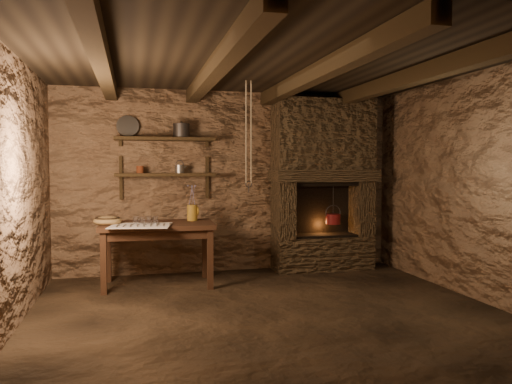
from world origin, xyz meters
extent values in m
plane|color=black|center=(0.00, 0.00, 0.00)|extent=(4.50, 4.50, 0.00)
cube|color=brown|center=(0.00, 2.00, 1.20)|extent=(4.50, 0.04, 2.40)
cube|color=brown|center=(0.00, -2.00, 1.20)|extent=(4.50, 0.04, 2.40)
cube|color=brown|center=(-2.25, 0.00, 1.20)|extent=(0.04, 4.00, 2.40)
cube|color=brown|center=(2.25, 0.00, 1.20)|extent=(0.04, 4.00, 2.40)
cube|color=black|center=(0.00, 0.00, 2.40)|extent=(4.50, 4.00, 0.04)
cube|color=black|center=(-1.50, 0.00, 2.31)|extent=(0.14, 3.95, 0.16)
cube|color=black|center=(-0.50, 0.00, 2.31)|extent=(0.14, 3.95, 0.16)
cube|color=black|center=(0.50, 0.00, 2.31)|extent=(0.14, 3.95, 0.16)
cube|color=black|center=(1.50, 0.00, 2.31)|extent=(0.14, 3.95, 0.16)
cube|color=black|center=(-0.85, 1.84, 1.30)|extent=(1.25, 0.30, 0.04)
cube|color=black|center=(-0.85, 1.84, 1.75)|extent=(1.25, 0.30, 0.04)
cube|color=#36291B|center=(1.25, 1.77, 0.23)|extent=(1.35, 0.45, 0.45)
cube|color=#36291B|center=(0.69, 1.77, 0.82)|extent=(0.23, 0.45, 0.75)
cube|color=#36291B|center=(1.81, 1.77, 0.82)|extent=(0.23, 0.45, 0.75)
cube|color=#36291B|center=(1.25, 1.74, 1.28)|extent=(1.43, 0.51, 0.16)
cube|color=#36291B|center=(1.25, 1.77, 1.83)|extent=(1.35, 0.45, 0.94)
cube|color=black|center=(1.25, 1.96, 0.82)|extent=(0.90, 0.06, 0.75)
cube|color=#361F13|center=(-0.98, 1.35, 0.72)|extent=(1.33, 0.79, 0.06)
cube|color=#361F13|center=(-0.98, 1.35, 0.63)|extent=(1.21, 0.67, 0.09)
cube|color=white|center=(-1.17, 1.10, 0.75)|extent=(0.74, 0.63, 0.01)
cylinder|color=olive|center=(-0.55, 1.50, 0.84)|extent=(0.13, 0.13, 0.19)
torus|color=olive|center=(-0.49, 1.50, 0.86)|extent=(0.02, 0.11, 0.11)
ellipsoid|color=#A27F46|center=(-1.54, 1.35, 0.78)|extent=(0.35, 0.35, 0.11)
cylinder|color=#302C2A|center=(-0.65, 1.84, 1.85)|extent=(0.27, 0.27, 0.16)
cylinder|color=#9A9B95|center=(-1.31, 1.94, 1.91)|extent=(0.28, 0.12, 0.28)
cylinder|color=#4E1F0F|center=(-1.16, 1.84, 1.36)|extent=(0.10, 0.10, 0.09)
cylinder|color=maroon|center=(1.38, 1.72, 0.69)|extent=(0.22, 0.22, 0.14)
torus|color=#302C2A|center=(1.38, 1.72, 0.77)|extent=(0.22, 0.01, 0.22)
cylinder|color=#302C2A|center=(1.38, 1.72, 0.94)|extent=(0.01, 0.01, 0.44)
camera|label=1|loc=(-1.25, -4.57, 1.42)|focal=35.00mm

